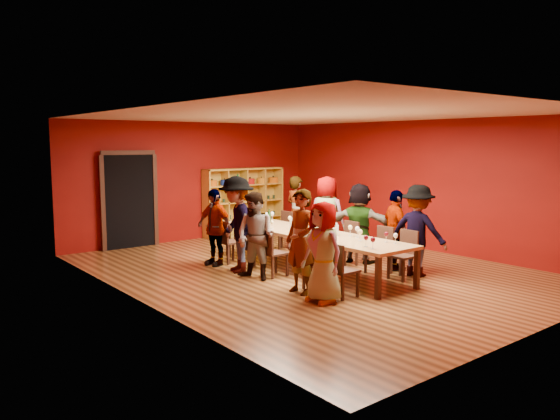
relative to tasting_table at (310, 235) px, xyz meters
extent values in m
cube|color=#522E15|center=(0.00, 0.00, -0.71)|extent=(7.10, 9.10, 0.02)
cube|color=#5F0804|center=(0.00, 4.51, 0.80)|extent=(7.10, 0.02, 3.00)
cube|color=#5F0804|center=(0.00, -4.51, 0.80)|extent=(7.10, 0.02, 3.00)
cube|color=#5F0804|center=(-3.51, 0.00, 0.80)|extent=(0.02, 9.10, 3.00)
cube|color=#5F0804|center=(3.51, 0.00, 0.80)|extent=(0.02, 9.10, 3.00)
cube|color=silver|center=(0.00, 0.00, 2.31)|extent=(7.10, 9.10, 0.02)
cube|color=#B6854C|center=(0.00, 0.00, 0.02)|extent=(1.10, 4.50, 0.06)
cube|color=black|center=(-0.49, -2.17, -0.35)|extent=(0.08, 0.08, 0.69)
cube|color=black|center=(-0.49, 2.17, -0.35)|extent=(0.08, 0.08, 0.69)
cube|color=black|center=(0.49, -2.17, -0.35)|extent=(0.08, 0.08, 0.69)
cube|color=black|center=(0.49, 2.17, -0.35)|extent=(0.08, 0.08, 0.69)
cube|color=black|center=(-1.80, 4.44, 0.40)|extent=(1.20, 0.14, 2.20)
cube|color=black|center=(-1.80, 4.37, 1.55)|extent=(1.32, 0.06, 0.10)
cube|color=black|center=(-2.45, 4.37, 0.40)|extent=(0.10, 0.06, 2.20)
cube|color=black|center=(-1.15, 4.37, 0.40)|extent=(0.10, 0.06, 2.20)
cube|color=gold|center=(0.22, 4.28, 0.20)|extent=(0.04, 0.40, 1.80)
cube|color=gold|center=(2.58, 4.28, 0.20)|extent=(0.04, 0.40, 1.80)
cube|color=gold|center=(1.40, 4.28, 1.08)|extent=(2.40, 0.40, 0.04)
cube|color=gold|center=(1.40, 4.28, -0.68)|extent=(2.40, 0.40, 0.04)
cube|color=gold|center=(1.40, 4.47, 0.20)|extent=(2.40, 0.02, 1.80)
cube|color=gold|center=(1.40, 4.28, -0.25)|extent=(2.36, 0.38, 0.03)
cube|color=gold|center=(1.40, 4.28, 0.20)|extent=(2.36, 0.38, 0.03)
cube|color=gold|center=(1.40, 4.28, 0.65)|extent=(2.36, 0.38, 0.03)
cube|color=gold|center=(0.80, 4.28, 0.20)|extent=(0.03, 0.38, 1.76)
cube|color=gold|center=(1.40, 4.28, 0.20)|extent=(0.03, 0.38, 1.76)
cube|color=gold|center=(2.00, 4.28, 0.20)|extent=(0.03, 0.38, 1.76)
cylinder|color=orange|center=(0.40, 4.28, 0.74)|extent=(0.26, 0.26, 0.15)
sphere|color=black|center=(0.40, 4.28, 0.84)|extent=(0.05, 0.05, 0.05)
cylinder|color=navy|center=(0.80, 4.28, 0.74)|extent=(0.26, 0.26, 0.15)
sphere|color=black|center=(0.80, 4.28, 0.84)|extent=(0.05, 0.05, 0.05)
cylinder|color=#1C712C|center=(1.20, 4.28, 0.71)|extent=(0.26, 0.26, 0.08)
cone|color=#1C712C|center=(1.20, 4.28, 0.86)|extent=(0.24, 0.24, 0.22)
cylinder|color=red|center=(1.60, 4.28, 0.74)|extent=(0.26, 0.26, 0.15)
sphere|color=black|center=(1.60, 4.28, 0.84)|extent=(0.05, 0.05, 0.05)
cylinder|color=orange|center=(2.00, 4.28, 0.74)|extent=(0.26, 0.26, 0.15)
sphere|color=black|center=(2.00, 4.28, 0.84)|extent=(0.05, 0.05, 0.05)
cylinder|color=orange|center=(2.40, 4.28, 0.74)|extent=(0.26, 0.26, 0.15)
sphere|color=black|center=(2.40, 4.28, 0.84)|extent=(0.05, 0.05, 0.05)
cylinder|color=#1B3221|center=(0.38, 4.28, -0.18)|extent=(0.07, 0.07, 0.10)
cylinder|color=#1B3221|center=(0.56, 4.28, -0.18)|extent=(0.07, 0.07, 0.10)
cylinder|color=#1B3221|center=(0.75, 4.28, -0.18)|extent=(0.07, 0.07, 0.10)
cylinder|color=#1B3221|center=(0.93, 4.28, -0.18)|extent=(0.07, 0.07, 0.10)
cylinder|color=#1B3221|center=(1.12, 4.28, -0.18)|extent=(0.07, 0.07, 0.10)
cylinder|color=#1B3221|center=(1.30, 4.28, -0.18)|extent=(0.07, 0.07, 0.10)
cylinder|color=#1B3221|center=(1.49, 4.28, -0.18)|extent=(0.07, 0.07, 0.10)
cylinder|color=#1B3221|center=(1.67, 4.28, -0.18)|extent=(0.07, 0.07, 0.10)
cylinder|color=#1B3221|center=(1.86, 4.28, -0.18)|extent=(0.07, 0.07, 0.10)
cylinder|color=#1B3221|center=(2.04, 4.28, -0.18)|extent=(0.07, 0.07, 0.10)
cylinder|color=#1B3221|center=(2.23, 4.28, -0.18)|extent=(0.07, 0.07, 0.10)
cylinder|color=#1B3221|center=(2.42, 4.28, -0.18)|extent=(0.07, 0.07, 0.10)
cylinder|color=#1B3221|center=(0.38, 4.28, 0.27)|extent=(0.07, 0.07, 0.10)
cylinder|color=#1B3221|center=(0.56, 4.28, 0.27)|extent=(0.07, 0.07, 0.10)
cylinder|color=#1B3221|center=(0.75, 4.28, 0.27)|extent=(0.07, 0.07, 0.10)
cylinder|color=#1B3221|center=(0.93, 4.28, 0.27)|extent=(0.07, 0.07, 0.10)
cylinder|color=#1B3221|center=(1.12, 4.28, 0.27)|extent=(0.07, 0.07, 0.10)
cylinder|color=#1B3221|center=(1.30, 4.28, 0.27)|extent=(0.07, 0.07, 0.10)
cylinder|color=#1B3221|center=(1.49, 4.28, 0.27)|extent=(0.07, 0.07, 0.10)
cylinder|color=#1B3221|center=(1.67, 4.28, 0.27)|extent=(0.07, 0.07, 0.10)
cylinder|color=#1B3221|center=(1.86, 4.28, 0.27)|extent=(0.07, 0.07, 0.10)
cylinder|color=#1B3221|center=(2.04, 4.28, 0.27)|extent=(0.07, 0.07, 0.10)
cylinder|color=#1B3221|center=(2.23, 4.28, 0.27)|extent=(0.07, 0.07, 0.10)
cylinder|color=#1B3221|center=(2.42, 4.28, 0.27)|extent=(0.07, 0.07, 0.10)
cube|color=black|center=(-0.83, -1.72, -0.27)|extent=(0.42, 0.42, 0.04)
cube|color=black|center=(-1.02, -1.72, -0.03)|extent=(0.04, 0.40, 0.44)
cube|color=black|center=(-1.00, -1.89, -0.49)|extent=(0.04, 0.04, 0.41)
cube|color=black|center=(-0.66, -1.89, -0.49)|extent=(0.04, 0.04, 0.41)
cube|color=black|center=(-1.00, -1.55, -0.49)|extent=(0.04, 0.04, 0.41)
cube|color=black|center=(-0.66, -1.55, -0.49)|extent=(0.04, 0.04, 0.41)
imported|color=#5C8CBF|center=(-1.27, -1.72, 0.09)|extent=(0.44, 0.79, 1.58)
cube|color=black|center=(-0.83, -1.13, -0.27)|extent=(0.42, 0.42, 0.04)
cube|color=black|center=(-1.02, -1.13, -0.03)|extent=(0.04, 0.40, 0.44)
cube|color=black|center=(-1.00, -1.30, -0.49)|extent=(0.04, 0.04, 0.41)
cube|color=black|center=(-0.66, -1.30, -0.49)|extent=(0.04, 0.04, 0.41)
cube|color=black|center=(-1.00, -0.96, -0.49)|extent=(0.04, 0.04, 0.41)
cube|color=black|center=(-0.66, -0.96, -0.49)|extent=(0.04, 0.04, 0.41)
imported|color=#505055|center=(-1.21, -1.13, 0.16)|extent=(0.49, 0.65, 1.73)
cube|color=black|center=(-0.83, 0.08, -0.27)|extent=(0.42, 0.42, 0.04)
cube|color=black|center=(-1.02, 0.08, -0.03)|extent=(0.04, 0.40, 0.44)
cube|color=black|center=(-1.00, -0.09, -0.49)|extent=(0.04, 0.04, 0.41)
cube|color=black|center=(-0.66, -0.09, -0.49)|extent=(0.04, 0.04, 0.41)
cube|color=black|center=(-1.00, 0.25, -0.49)|extent=(0.04, 0.04, 0.41)
cube|color=black|center=(-0.66, 0.25, -0.49)|extent=(0.04, 0.04, 0.41)
imported|color=#C88691|center=(-1.26, 0.08, 0.10)|extent=(0.64, 0.87, 1.60)
cube|color=black|center=(-0.83, 0.79, -0.27)|extent=(0.42, 0.42, 0.04)
cube|color=black|center=(-1.02, 0.79, -0.03)|extent=(0.04, 0.40, 0.44)
cube|color=black|center=(-1.00, 0.62, -0.49)|extent=(0.04, 0.04, 0.41)
cube|color=black|center=(-0.66, 0.62, -0.49)|extent=(0.04, 0.04, 0.41)
cube|color=black|center=(-1.00, 0.96, -0.49)|extent=(0.04, 0.04, 0.41)
cube|color=black|center=(-0.66, 0.96, -0.49)|extent=(0.04, 0.04, 0.41)
imported|color=white|center=(-1.19, 0.79, 0.23)|extent=(0.87, 1.29, 1.85)
cube|color=black|center=(-0.83, 1.56, -0.27)|extent=(0.42, 0.42, 0.04)
cube|color=black|center=(-1.02, 1.56, -0.03)|extent=(0.04, 0.40, 0.44)
cube|color=black|center=(-1.00, 1.39, -0.49)|extent=(0.04, 0.04, 0.41)
cube|color=black|center=(-0.66, 1.39, -0.49)|extent=(0.04, 0.04, 0.41)
cube|color=black|center=(-1.00, 1.73, -0.49)|extent=(0.04, 0.04, 0.41)
cube|color=black|center=(-0.66, 1.73, -0.49)|extent=(0.04, 0.04, 0.41)
imported|color=#5478AD|center=(-1.22, 1.56, 0.08)|extent=(0.61, 0.98, 1.56)
cube|color=black|center=(0.83, -1.58, -0.27)|extent=(0.42, 0.42, 0.04)
cube|color=black|center=(1.02, -1.58, -0.03)|extent=(0.04, 0.40, 0.44)
cube|color=black|center=(0.66, -1.75, -0.49)|extent=(0.04, 0.04, 0.41)
cube|color=black|center=(1.00, -1.75, -0.49)|extent=(0.04, 0.04, 0.41)
cube|color=black|center=(0.66, -1.41, -0.49)|extent=(0.04, 0.04, 0.41)
cube|color=black|center=(1.00, -1.41, -0.49)|extent=(0.04, 0.04, 0.41)
imported|color=#131B35|center=(1.26, -1.58, 0.16)|extent=(0.72, 1.18, 1.71)
cube|color=black|center=(0.83, -1.01, -0.27)|extent=(0.42, 0.42, 0.04)
cube|color=black|center=(1.02, -1.01, -0.03)|extent=(0.04, 0.40, 0.44)
cube|color=black|center=(0.66, -1.18, -0.49)|extent=(0.04, 0.04, 0.41)
cube|color=black|center=(1.00, -1.18, -0.49)|extent=(0.04, 0.04, 0.41)
cube|color=black|center=(0.66, -0.84, -0.49)|extent=(0.04, 0.04, 0.41)
cube|color=black|center=(1.00, -0.84, -0.49)|extent=(0.04, 0.04, 0.41)
imported|color=#141838|center=(1.31, -1.01, 0.09)|extent=(0.77, 1.01, 1.57)
cube|color=black|center=(0.83, -0.12, -0.27)|extent=(0.42, 0.42, 0.04)
cube|color=black|center=(1.02, -0.12, -0.03)|extent=(0.04, 0.40, 0.44)
cube|color=black|center=(0.66, -0.29, -0.49)|extent=(0.04, 0.04, 0.41)
cube|color=black|center=(1.00, -0.29, -0.49)|extent=(0.04, 0.04, 0.41)
cube|color=black|center=(0.66, 0.05, -0.49)|extent=(0.04, 0.04, 0.41)
cube|color=black|center=(1.00, 0.05, -0.49)|extent=(0.04, 0.04, 0.41)
imported|color=pink|center=(1.25, -0.12, 0.13)|extent=(0.92, 1.60, 1.66)
cube|color=black|center=(0.83, 0.94, -0.27)|extent=(0.42, 0.42, 0.04)
cube|color=black|center=(1.02, 0.94, -0.03)|extent=(0.04, 0.40, 0.44)
cube|color=black|center=(0.66, 0.77, -0.49)|extent=(0.04, 0.04, 0.41)
cube|color=black|center=(1.00, 0.77, -0.49)|extent=(0.04, 0.04, 0.41)
cube|color=black|center=(0.66, 1.11, -0.49)|extent=(0.04, 0.04, 0.41)
cube|color=black|center=(1.00, 1.11, -0.49)|extent=(0.04, 0.04, 0.41)
imported|color=#15183A|center=(1.32, 0.94, 0.17)|extent=(0.74, 0.96, 1.74)
cube|color=black|center=(0.83, 1.97, -0.27)|extent=(0.42, 0.42, 0.04)
cube|color=black|center=(1.02, 1.97, -0.03)|extent=(0.04, 0.40, 0.44)
cube|color=black|center=(0.66, 1.80, -0.49)|extent=(0.04, 0.04, 0.41)
cube|color=black|center=(1.00, 1.80, -0.49)|extent=(0.04, 0.04, 0.41)
cube|color=black|center=(0.66, 2.14, -0.49)|extent=(0.04, 0.04, 0.41)
cube|color=black|center=(1.00, 2.14, -0.49)|extent=(0.04, 0.04, 0.41)
imported|color=silver|center=(1.31, 1.97, 0.15)|extent=(0.47, 0.63, 1.70)
cylinder|color=silver|center=(0.33, 1.64, 0.06)|extent=(0.07, 0.07, 0.01)
cylinder|color=silver|center=(0.33, 1.64, 0.12)|extent=(0.01, 0.01, 0.12)
ellipsoid|color=silver|center=(0.33, 1.64, 0.22)|extent=(0.09, 0.09, 0.10)
cylinder|color=silver|center=(0.27, 0.03, 0.06)|extent=(0.07, 0.07, 0.01)
cylinder|color=silver|center=(0.27, 0.03, 0.12)|extent=(0.01, 0.01, 0.11)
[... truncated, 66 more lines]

